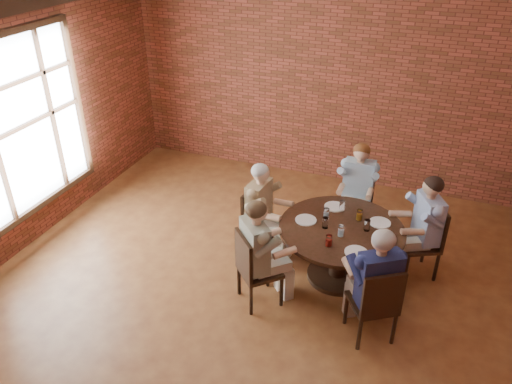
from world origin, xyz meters
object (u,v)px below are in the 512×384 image
(dining_table, at_px, (340,243))
(chair_e, at_px, (376,302))
(diner_b, at_px, (357,190))
(chair_c, at_px, (257,220))
(diner_a, at_px, (422,227))
(diner_d, at_px, (260,253))
(chair_d, at_px, (253,267))
(smartphone, at_px, (366,255))
(diner_e, at_px, (375,284))
(diner_c, at_px, (263,212))
(chair_b, at_px, (357,197))
(chair_a, at_px, (426,238))

(dining_table, xyz_separation_m, chair_e, (0.57, -0.89, -0.01))
(diner_b, xyz_separation_m, chair_c, (-1.11, -0.98, -0.16))
(diner_a, relative_size, diner_d, 1.00)
(chair_c, relative_size, chair_d, 0.98)
(diner_d, relative_size, smartphone, 9.93)
(chair_d, bearing_deg, diner_e, -134.68)
(diner_c, bearing_deg, dining_table, -90.00)
(diner_b, relative_size, diner_c, 1.01)
(chair_c, bearing_deg, diner_b, -41.54)
(chair_e, xyz_separation_m, diner_e, (-0.05, 0.08, 0.17))
(chair_b, relative_size, diner_d, 0.69)
(diner_d, relative_size, chair_e, 1.42)
(diner_a, height_order, chair_b, diner_a)
(chair_e, height_order, diner_e, diner_e)
(chair_b, distance_m, diner_d, 2.08)
(diner_a, bearing_deg, diner_c, -107.35)
(chair_a, height_order, diner_c, diner_c)
(diner_e, height_order, smartphone, diner_e)
(dining_table, bearing_deg, chair_b, 91.05)
(diner_b, distance_m, chair_d, 2.08)
(diner_a, xyz_separation_m, diner_d, (-1.66, -1.18, -0.00))
(diner_d, bearing_deg, chair_c, -21.10)
(diner_a, height_order, chair_c, diner_a)
(chair_b, bearing_deg, chair_c, -137.17)
(diner_c, bearing_deg, diner_a, -73.55)
(diner_b, xyz_separation_m, chair_e, (0.59, -2.01, -0.15))
(diner_a, xyz_separation_m, chair_b, (-0.91, 0.75, -0.17))
(chair_c, xyz_separation_m, chair_d, (0.30, -0.93, 0.01))
(diner_c, bearing_deg, chair_c, 90.00)
(chair_b, height_order, diner_c, diner_c)
(chair_c, bearing_deg, diner_e, -113.02)
(chair_a, height_order, chair_e, chair_e)
(diner_b, bearing_deg, chair_a, -33.31)
(diner_b, bearing_deg, chair_e, -74.58)
(dining_table, xyz_separation_m, diner_d, (-0.77, -0.73, 0.15))
(chair_b, xyz_separation_m, smartphone, (0.38, -1.64, 0.24))
(diner_a, bearing_deg, diner_b, -152.93)
(chair_a, xyz_separation_m, diner_d, (-1.74, -1.22, 0.16))
(chair_a, distance_m, diner_e, 1.39)
(chair_b, bearing_deg, chair_e, -75.18)
(dining_table, relative_size, diner_c, 1.13)
(chair_d, bearing_deg, dining_table, -90.00)
(diner_d, bearing_deg, dining_table, -90.00)
(dining_table, distance_m, diner_e, 0.98)
(diner_b, bearing_deg, diner_e, -75.30)
(diner_a, relative_size, diner_b, 1.02)
(dining_table, relative_size, chair_b, 1.59)
(diner_d, bearing_deg, diner_a, -98.19)
(chair_b, distance_m, chair_c, 1.54)
(diner_e, bearing_deg, chair_c, -62.76)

